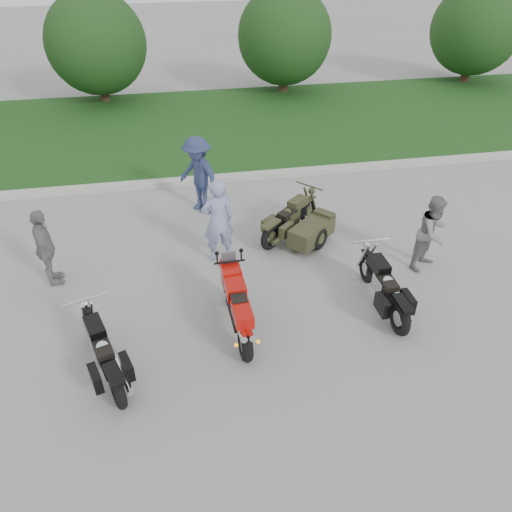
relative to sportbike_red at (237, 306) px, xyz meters
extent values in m
plane|color=#9B9B96|center=(-0.07, -0.01, -0.56)|extent=(80.00, 80.00, 0.00)
cube|color=#B5B3AB|center=(-0.07, 5.99, -0.49)|extent=(60.00, 0.30, 0.15)
cube|color=#27531C|center=(-0.07, 10.14, -0.49)|extent=(60.00, 8.00, 0.14)
cylinder|color=#3F2B1C|center=(-3.07, 13.49, 0.04)|extent=(0.36, 0.36, 1.20)
sphere|color=#173814|center=(-3.07, 13.49, 1.64)|extent=(3.60, 3.60, 3.60)
cylinder|color=#3F2B1C|center=(3.93, 13.49, 0.04)|extent=(0.36, 0.36, 1.20)
sphere|color=#173814|center=(3.93, 13.49, 1.64)|extent=(3.60, 3.60, 3.60)
cylinder|color=#3F2B1C|center=(11.93, 13.49, 0.04)|extent=(0.36, 0.36, 1.20)
sphere|color=#173814|center=(11.93, 13.49, 1.64)|extent=(3.60, 3.60, 3.60)
torus|color=black|center=(0.02, -0.67, -0.26)|extent=(0.21, 0.61, 0.61)
torus|color=black|center=(-0.02, 0.75, -0.27)|extent=(0.14, 0.59, 0.59)
cube|color=black|center=(0.00, -0.01, -0.02)|extent=(0.30, 0.89, 0.34)
cube|color=#B10D07|center=(-0.01, 0.22, 0.24)|extent=(0.35, 0.55, 0.25)
cube|color=#B10D07|center=(0.01, -0.45, 0.20)|extent=(0.31, 0.55, 0.22)
cube|color=black|center=(0.00, -0.13, 0.28)|extent=(0.27, 0.35, 0.10)
cube|color=#B10D07|center=(-0.02, 0.58, 0.20)|extent=(0.35, 0.40, 0.39)
cylinder|color=silver|center=(-0.04, -0.72, 0.04)|extent=(0.12, 0.46, 0.21)
cylinder|color=silver|center=(0.09, -0.72, 0.04)|extent=(0.12, 0.46, 0.21)
torus|color=black|center=(-1.98, -1.25, -0.26)|extent=(0.34, 0.63, 0.62)
torus|color=black|center=(-2.46, 0.17, -0.27)|extent=(0.29, 0.58, 0.58)
cube|color=black|center=(-2.22, -0.54, -0.18)|extent=(0.54, 1.09, 0.13)
cube|color=silver|center=(-2.22, -0.54, -0.11)|extent=(0.39, 0.47, 0.32)
cube|color=black|center=(-2.31, -0.29, 0.14)|extent=(0.40, 0.55, 0.20)
cube|color=black|center=(-2.18, -0.67, 0.05)|extent=(0.38, 0.51, 0.11)
cube|color=black|center=(-1.98, -1.25, 0.07)|extent=(0.35, 0.54, 0.05)
cylinder|color=silver|center=(-1.96, -0.79, -0.31)|extent=(0.40, 0.97, 0.09)
torus|color=black|center=(2.75, -0.55, -0.25)|extent=(0.17, 0.63, 0.63)
torus|color=black|center=(2.72, 0.97, -0.27)|extent=(0.12, 0.59, 0.59)
cube|color=black|center=(2.73, 0.21, -0.18)|extent=(0.22, 1.11, 0.13)
cube|color=silver|center=(2.73, 0.21, -0.10)|extent=(0.28, 0.42, 0.32)
cube|color=black|center=(2.73, 0.49, 0.16)|extent=(0.27, 0.51, 0.20)
cube|color=black|center=(2.74, 0.08, 0.06)|extent=(0.27, 0.46, 0.11)
cube|color=black|center=(2.75, -0.55, 0.08)|extent=(0.21, 0.51, 0.06)
cylinder|color=silver|center=(2.91, -0.11, -0.31)|extent=(0.11, 1.01, 0.09)
torus|color=black|center=(1.10, 2.45, -0.26)|extent=(0.56, 0.52, 0.61)
torus|color=black|center=(2.21, 3.44, -0.27)|extent=(0.50, 0.46, 0.58)
cube|color=black|center=(1.65, 2.94, -0.18)|extent=(0.94, 0.87, 0.13)
cube|color=#353720|center=(1.65, 2.94, -0.11)|extent=(0.48, 0.47, 0.32)
cube|color=#353720|center=(1.85, 3.12, 0.14)|extent=(0.54, 0.52, 0.20)
cube|color=black|center=(1.55, 2.85, 0.05)|extent=(0.50, 0.49, 0.11)
cube|color=#353720|center=(1.10, 2.45, 0.07)|extent=(0.50, 0.48, 0.05)
cylinder|color=#353720|center=(1.52, 2.61, -0.31)|extent=(0.80, 0.73, 0.09)
cube|color=#353720|center=(2.00, 2.41, -0.20)|extent=(1.20, 1.15, 0.41)
torus|color=black|center=(2.15, 2.25, -0.31)|extent=(0.45, 0.42, 0.50)
imported|color=#8A92BC|center=(-0.04, 2.32, 0.35)|extent=(0.73, 0.54, 1.82)
imported|color=gray|center=(4.15, 1.24, 0.24)|extent=(0.98, 0.92, 1.60)
imported|color=navy|center=(-0.25, 4.48, 0.38)|extent=(1.29, 1.39, 1.88)
imported|color=gray|center=(-3.39, 2.06, 0.24)|extent=(0.54, 0.99, 1.61)
camera|label=1|loc=(-0.88, -6.45, 5.51)|focal=35.00mm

